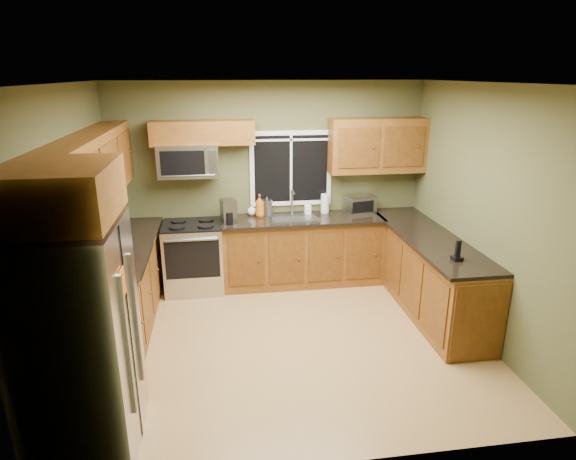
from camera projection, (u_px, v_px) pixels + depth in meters
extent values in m
plane|color=#9E7845|center=(288.00, 339.00, 5.29)|extent=(4.20, 4.20, 0.00)
plane|color=white|center=(288.00, 83.00, 4.45)|extent=(4.20, 4.20, 0.00)
plane|color=#4D4E2C|center=(269.00, 184.00, 6.56)|extent=(4.20, 0.00, 4.20)
plane|color=#4D4E2C|center=(327.00, 302.00, 3.17)|extent=(4.20, 0.00, 4.20)
plane|color=#4D4E2C|center=(70.00, 232.00, 4.58)|extent=(0.00, 3.60, 3.60)
plane|color=#4D4E2C|center=(482.00, 214.00, 5.16)|extent=(0.00, 3.60, 3.60)
cube|color=white|center=(291.00, 169.00, 6.52)|extent=(1.12, 0.03, 1.02)
cube|color=black|center=(291.00, 169.00, 6.51)|extent=(1.00, 0.01, 0.90)
cube|color=white|center=(291.00, 169.00, 6.51)|extent=(0.03, 0.01, 0.90)
cube|color=white|center=(291.00, 140.00, 6.39)|extent=(1.00, 0.01, 0.03)
cube|color=brown|center=(122.00, 294.00, 5.35)|extent=(0.60, 2.65, 0.90)
cube|color=black|center=(120.00, 254.00, 5.20)|extent=(0.65, 2.65, 0.04)
cube|color=brown|center=(302.00, 251.00, 6.62)|extent=(2.17, 0.60, 0.90)
cube|color=black|center=(303.00, 219.00, 6.45)|extent=(2.17, 0.65, 0.04)
cube|color=brown|center=(426.00, 273.00, 5.91)|extent=(0.60, 2.50, 0.90)
cube|color=#5A3210|center=(479.00, 323.00, 4.73)|extent=(0.56, 0.02, 0.82)
cube|color=black|center=(428.00, 237.00, 5.76)|extent=(0.65, 2.50, 0.04)
cube|color=brown|center=(93.00, 169.00, 4.89)|extent=(0.33, 2.65, 0.72)
cube|color=brown|center=(203.00, 133.00, 6.06)|extent=(1.30, 0.33, 0.30)
cube|color=brown|center=(377.00, 146.00, 6.44)|extent=(1.30, 0.33, 0.72)
cube|color=brown|center=(58.00, 193.00, 3.19)|extent=(0.72, 0.90, 0.38)
cube|color=#B7B7BC|center=(81.00, 342.00, 3.55)|extent=(0.72, 0.90, 1.80)
cube|color=slate|center=(127.00, 347.00, 3.39)|extent=(0.03, 0.04, 1.10)
cube|color=slate|center=(136.00, 319.00, 3.77)|extent=(0.03, 0.04, 1.10)
cube|color=black|center=(132.00, 338.00, 3.60)|extent=(0.01, 0.02, 1.78)
cube|color=#D36013|center=(123.00, 283.00, 3.35)|extent=(0.01, 0.14, 0.20)
cube|color=#B7B7BC|center=(194.00, 258.00, 6.39)|extent=(0.76, 0.65, 0.90)
cube|color=black|center=(192.00, 225.00, 6.25)|extent=(0.76, 0.64, 0.03)
cube|color=black|center=(193.00, 260.00, 6.05)|extent=(0.68, 0.02, 0.50)
cylinder|color=slate|center=(191.00, 240.00, 5.95)|extent=(0.64, 0.04, 0.04)
cylinder|color=black|center=(177.00, 227.00, 6.08)|extent=(0.20, 0.20, 0.01)
cylinder|color=black|center=(206.00, 226.00, 6.13)|extent=(0.20, 0.20, 0.01)
cylinder|color=black|center=(178.00, 221.00, 6.35)|extent=(0.20, 0.20, 0.01)
cylinder|color=black|center=(206.00, 220.00, 6.40)|extent=(0.20, 0.20, 0.01)
cube|color=#B7B7BC|center=(188.00, 160.00, 6.12)|extent=(0.76, 0.38, 0.42)
cube|color=black|center=(183.00, 163.00, 5.93)|extent=(0.54, 0.01, 0.30)
cube|color=slate|center=(213.00, 162.00, 5.98)|extent=(0.10, 0.01, 0.30)
cylinder|color=slate|center=(188.00, 176.00, 5.97)|extent=(0.66, 0.02, 0.02)
cube|color=slate|center=(294.00, 218.00, 6.43)|extent=(0.60, 0.42, 0.02)
cylinder|color=#B7B7BC|center=(292.00, 202.00, 6.56)|extent=(0.03, 0.03, 0.34)
cylinder|color=#B7B7BC|center=(293.00, 192.00, 6.44)|extent=(0.03, 0.18, 0.03)
cube|color=#B7B7BC|center=(360.00, 204.00, 6.65)|extent=(0.43, 0.36, 0.23)
cube|color=black|center=(363.00, 207.00, 6.52)|extent=(0.31, 0.08, 0.16)
cube|color=slate|center=(229.00, 211.00, 6.20)|extent=(0.22, 0.25, 0.30)
cylinder|color=black|center=(229.00, 218.00, 6.15)|extent=(0.13, 0.13, 0.16)
cylinder|color=#B7B7BC|center=(267.00, 208.00, 6.50)|extent=(0.19, 0.19, 0.22)
cone|color=black|center=(267.00, 198.00, 6.46)|extent=(0.13, 0.13, 0.06)
cylinder|color=white|center=(325.00, 203.00, 6.64)|extent=(0.12, 0.12, 0.26)
cylinder|color=slate|center=(325.00, 194.00, 6.59)|extent=(0.02, 0.02, 0.04)
imported|color=#D36013|center=(260.00, 206.00, 6.45)|extent=(0.13, 0.13, 0.30)
imported|color=white|center=(308.00, 207.00, 6.59)|extent=(0.09, 0.09, 0.18)
imported|color=white|center=(252.00, 210.00, 6.53)|extent=(0.16, 0.16, 0.16)
cube|color=black|center=(457.00, 258.00, 4.98)|extent=(0.11, 0.11, 0.04)
cube|color=black|center=(458.00, 248.00, 4.94)|extent=(0.05, 0.04, 0.18)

